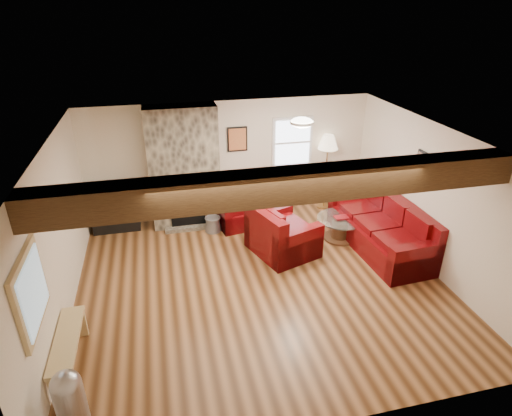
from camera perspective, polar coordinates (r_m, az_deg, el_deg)
The scene contains 18 objects.
room at distance 6.65m, azimuth 0.80°, elevation -1.29°, with size 8.00×8.00×8.00m.
oak_beam at distance 5.11m, azimuth 4.29°, elevation 3.03°, with size 6.00×0.36×0.38m, color black.
chimney_breast at distance 8.79m, azimuth -9.57°, elevation 5.12°, with size 1.40×0.67×2.50m.
back_window at distance 9.30m, azimuth 4.87°, elevation 8.73°, with size 0.90×0.08×1.10m, color white, non-canonical shape.
hatch_window at distance 5.31m, azimuth -27.79°, elevation -9.85°, with size 0.08×1.00×0.90m, color tan, non-canonical shape.
ceiling_dome at distance 7.27m, azimuth 6.12°, elevation 11.06°, with size 0.40×0.40×0.18m, color silver, non-canonical shape.
artwork_back at distance 8.97m, azimuth -2.50°, elevation 9.15°, with size 0.42×0.06×0.52m, color black, non-canonical shape.
artwork_right at distance 7.89m, azimuth 21.69°, elevation 5.29°, with size 0.06×0.55×0.42m, color black, non-canonical shape.
sofa_three at distance 8.40m, azimuth 16.32°, elevation -2.24°, with size 2.44×1.02×0.94m, color #460506, non-canonical shape.
loveseat at distance 9.04m, azimuth -0.67°, elevation 0.37°, with size 1.45×0.84×0.77m, color #460506, non-canonical shape.
armchair_red at distance 7.94m, azimuth 3.63°, elevation -2.91°, with size 1.15×1.01×0.93m, color #460506, non-canonical shape.
coffee_table at distance 8.62m, azimuth 11.16°, elevation -2.68°, with size 0.94×0.94×0.49m.
tv_cabinet at distance 9.26m, azimuth -18.10°, elevation -1.45°, with size 0.93×0.37×0.46m, color black.
television at distance 9.05m, azimuth -18.52°, elevation 1.28°, with size 0.88×0.12×0.51m, color black.
floor_lamp at distance 9.45m, azimuth 9.57°, elevation 8.14°, with size 0.44×0.44×1.70m.
pine_bench at distance 6.25m, azimuth -23.59°, elevation -17.24°, with size 0.29×1.26×0.47m, color tan, non-canonical shape.
pedal_bin at distance 5.43m, azimuth -23.54°, elevation -22.56°, with size 0.33×0.33×0.82m, color #A1A1A5, non-canonical shape.
coal_bucket at distance 8.83m, azimuth -5.78°, elevation -2.12°, with size 0.34×0.34×0.32m, color gray, non-canonical shape.
Camera 1 is at (-1.45, -5.73, 4.30)m, focal length 30.00 mm.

